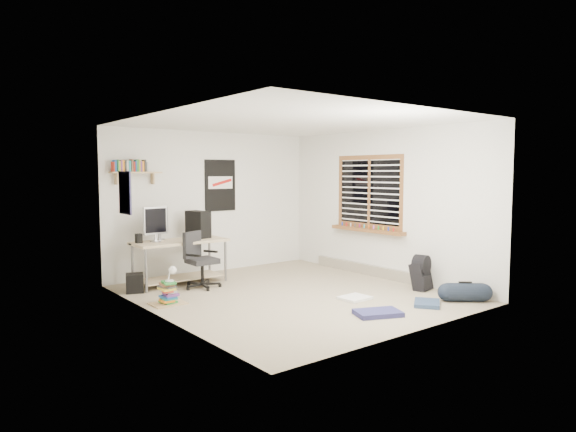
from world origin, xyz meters
TOP-DOWN VIEW (x-y plane):
  - floor at (0.00, 0.00)m, footprint 4.00×4.50m
  - ceiling at (0.00, 0.00)m, footprint 4.00×4.50m
  - back_wall at (0.00, 2.25)m, footprint 4.00×0.01m
  - left_wall at (-2.00, 0.00)m, footprint 0.01×4.50m
  - right_wall at (2.00, 0.00)m, footprint 0.01×4.50m
  - desk at (-0.95, 1.65)m, footprint 1.60×1.01m
  - monitor_left at (-1.32, 1.72)m, footprint 0.40×0.13m
  - monitor_right at (-1.17, 1.92)m, footprint 0.37×0.25m
  - pc_tower at (-0.54, 1.80)m, footprint 0.27×0.47m
  - keyboard at (-1.53, 1.80)m, footprint 0.40×0.25m
  - speaker_left at (-1.59, 1.74)m, footprint 0.10×0.10m
  - speaker_right at (-0.80, 1.55)m, footprint 0.09×0.09m
  - office_chair at (-0.80, 1.19)m, footprint 0.76×0.76m
  - wall_shelf at (-1.45, 2.14)m, footprint 0.80×0.22m
  - poster_back_wall at (0.15, 2.23)m, footprint 0.62×0.03m
  - poster_left_wall at (-1.99, 1.20)m, footprint 0.02×0.42m
  - window at (1.95, 0.30)m, footprint 0.10×1.50m
  - baseboard_heater at (1.96, 0.30)m, footprint 0.08×2.50m
  - backpack at (1.75, -0.99)m, footprint 0.37×0.32m
  - duffel_bag at (1.64, -1.82)m, footprint 0.36×0.36m
  - tshirt at (0.53, -0.79)m, footprint 0.42×0.36m
  - jeans_a at (0.16, -1.55)m, footprint 0.66×0.55m
  - jeans_b at (1.06, -1.62)m, footprint 0.54×0.52m
  - book_stack at (-1.66, 0.59)m, footprint 0.43×0.37m
  - desk_lamp at (-1.64, 0.57)m, footprint 0.18×0.22m
  - subwoofer at (-1.75, 1.53)m, footprint 0.32×0.32m

SIDE VIEW (x-z plane):
  - floor at x=0.00m, z-range -0.01..0.00m
  - tshirt at x=0.53m, z-range 0.00..0.04m
  - jeans_b at x=1.06m, z-range 0.00..0.05m
  - jeans_a at x=0.16m, z-range 0.00..0.06m
  - baseboard_heater at x=1.96m, z-range 0.00..0.18m
  - duffel_bag at x=1.64m, z-range -0.11..0.39m
  - subwoofer at x=-1.75m, z-range 0.00..0.28m
  - book_stack at x=-1.66m, z-range 0.01..0.29m
  - backpack at x=1.75m, z-range -0.01..0.41m
  - desk at x=-0.95m, z-range 0.03..0.70m
  - desk_lamp at x=-1.64m, z-range 0.28..0.48m
  - office_chair at x=-0.80m, z-range 0.05..0.93m
  - keyboard at x=-1.53m, z-range 0.68..0.69m
  - speaker_right at x=-0.80m, z-range 0.68..0.84m
  - speaker_left at x=-1.59m, z-range 0.68..0.85m
  - monitor_right at x=-1.17m, z-range 0.68..1.08m
  - monitor_left at x=-1.32m, z-range 0.68..1.10m
  - pc_tower at x=-0.54m, z-range 0.68..1.15m
  - back_wall at x=0.00m, z-range 0.00..2.50m
  - left_wall at x=-2.00m, z-range 0.00..2.50m
  - right_wall at x=2.00m, z-range 0.00..2.50m
  - window at x=1.95m, z-range 0.82..2.08m
  - poster_left_wall at x=-1.99m, z-range 1.20..1.80m
  - poster_back_wall at x=0.15m, z-range 1.09..2.01m
  - wall_shelf at x=-1.45m, z-range 1.66..1.90m
  - ceiling at x=0.00m, z-range 2.50..2.51m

